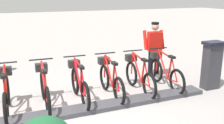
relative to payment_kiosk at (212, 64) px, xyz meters
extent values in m
plane|color=#ADA6A2|center=(-0.05, 3.66, -0.67)|extent=(60.00, 60.00, 0.00)
cube|color=#47474C|center=(-0.05, 3.66, -0.62)|extent=(0.44, 6.38, 0.10)
cube|color=#38383D|center=(0.00, 0.00, -0.07)|extent=(0.28, 0.44, 1.20)
cube|color=#194C8C|center=(0.15, 0.00, 0.28)|extent=(0.03, 0.30, 0.40)
cube|color=black|center=(0.00, 0.00, 0.57)|extent=(0.36, 0.52, 0.08)
torus|color=black|center=(-0.03, 1.09, -0.33)|extent=(0.67, 0.10, 0.67)
torus|color=black|center=(1.02, 1.05, -0.33)|extent=(0.67, 0.10, 0.67)
cylinder|color=red|center=(0.68, 1.06, -0.05)|extent=(0.60, 0.07, 0.70)
cylinder|color=red|center=(0.34, 1.08, -0.09)|extent=(0.16, 0.05, 0.61)
cylinder|color=red|center=(0.62, 1.06, 0.25)|extent=(0.69, 0.08, 0.11)
cylinder|color=red|center=(0.18, 1.08, -0.36)|extent=(0.43, 0.05, 0.09)
cylinder|color=red|center=(0.12, 1.09, -0.06)|extent=(0.33, 0.05, 0.56)
cylinder|color=red|center=(0.99, 1.05, -0.02)|extent=(0.10, 0.04, 0.62)
cube|color=black|center=(0.28, 1.08, 0.24)|extent=(0.22, 0.11, 0.06)
cylinder|color=black|center=(0.96, 1.05, 0.33)|extent=(0.06, 0.54, 0.03)
cube|color=#2D2D2D|center=(1.07, 1.04, 0.11)|extent=(0.21, 0.29, 0.18)
torus|color=black|center=(-0.03, 1.89, -0.33)|extent=(0.67, 0.10, 0.67)
torus|color=black|center=(1.02, 1.84, -0.33)|extent=(0.67, 0.10, 0.67)
cylinder|color=red|center=(0.68, 1.86, -0.05)|extent=(0.60, 0.07, 0.70)
cylinder|color=red|center=(0.34, 1.87, -0.09)|extent=(0.16, 0.05, 0.61)
cylinder|color=red|center=(0.62, 1.86, 0.25)|extent=(0.69, 0.08, 0.11)
cylinder|color=red|center=(0.18, 1.88, -0.36)|extent=(0.43, 0.05, 0.09)
cylinder|color=red|center=(0.12, 1.88, -0.06)|extent=(0.33, 0.05, 0.56)
cylinder|color=red|center=(0.99, 1.84, -0.02)|extent=(0.10, 0.04, 0.62)
cube|color=black|center=(0.28, 1.88, 0.24)|extent=(0.22, 0.11, 0.06)
cylinder|color=black|center=(0.96, 1.85, 0.33)|extent=(0.06, 0.54, 0.03)
cube|color=#2D2D2D|center=(1.07, 1.84, 0.11)|extent=(0.21, 0.29, 0.18)
torus|color=black|center=(-0.03, 2.69, -0.33)|extent=(0.67, 0.10, 0.67)
torus|color=black|center=(1.02, 2.64, -0.33)|extent=(0.67, 0.10, 0.67)
cylinder|color=red|center=(0.68, 2.66, -0.05)|extent=(0.60, 0.07, 0.70)
cylinder|color=red|center=(0.34, 2.67, -0.09)|extent=(0.16, 0.05, 0.61)
cylinder|color=red|center=(0.62, 2.66, 0.25)|extent=(0.69, 0.08, 0.11)
cylinder|color=red|center=(0.18, 2.68, -0.36)|extent=(0.43, 0.05, 0.09)
cylinder|color=red|center=(0.12, 2.68, -0.06)|extent=(0.33, 0.05, 0.56)
cylinder|color=red|center=(0.99, 2.64, -0.02)|extent=(0.10, 0.04, 0.62)
cube|color=black|center=(0.28, 2.67, 0.24)|extent=(0.22, 0.11, 0.06)
cylinder|color=black|center=(0.96, 2.64, 0.33)|extent=(0.06, 0.54, 0.03)
cube|color=#2D2D2D|center=(1.07, 2.64, 0.11)|extent=(0.21, 0.29, 0.18)
torus|color=black|center=(-0.03, 3.48, -0.33)|extent=(0.67, 0.10, 0.67)
torus|color=black|center=(1.02, 3.44, -0.33)|extent=(0.67, 0.10, 0.67)
cylinder|color=red|center=(0.68, 3.45, -0.05)|extent=(0.60, 0.07, 0.70)
cylinder|color=red|center=(0.34, 3.47, -0.09)|extent=(0.16, 0.05, 0.61)
cylinder|color=red|center=(0.62, 3.46, 0.25)|extent=(0.69, 0.08, 0.11)
cylinder|color=red|center=(0.18, 3.47, -0.36)|extent=(0.43, 0.05, 0.09)
cylinder|color=red|center=(0.12, 3.48, -0.06)|extent=(0.33, 0.05, 0.56)
cylinder|color=red|center=(0.99, 3.44, -0.02)|extent=(0.10, 0.04, 0.62)
cube|color=black|center=(0.28, 3.47, 0.24)|extent=(0.22, 0.11, 0.06)
cylinder|color=black|center=(0.96, 3.44, 0.33)|extent=(0.06, 0.54, 0.03)
cube|color=#2D2D2D|center=(1.07, 3.43, 0.11)|extent=(0.21, 0.29, 0.18)
torus|color=black|center=(-0.03, 4.28, -0.33)|extent=(0.67, 0.10, 0.67)
torus|color=black|center=(1.02, 4.23, -0.33)|extent=(0.67, 0.10, 0.67)
cylinder|color=red|center=(0.68, 4.25, -0.05)|extent=(0.60, 0.07, 0.70)
cylinder|color=red|center=(0.34, 4.26, -0.09)|extent=(0.16, 0.05, 0.61)
cylinder|color=red|center=(0.62, 4.25, 0.25)|extent=(0.69, 0.08, 0.11)
cylinder|color=red|center=(0.18, 4.27, -0.36)|extent=(0.43, 0.05, 0.09)
cylinder|color=red|center=(0.12, 4.27, -0.06)|extent=(0.33, 0.05, 0.56)
cylinder|color=red|center=(0.99, 4.23, -0.02)|extent=(0.10, 0.04, 0.62)
cube|color=black|center=(0.28, 4.27, 0.24)|extent=(0.22, 0.11, 0.06)
cylinder|color=black|center=(0.96, 4.24, 0.33)|extent=(0.06, 0.54, 0.03)
cube|color=#2D2D2D|center=(1.07, 4.23, 0.11)|extent=(0.21, 0.29, 0.18)
torus|color=black|center=(-0.03, 5.08, -0.33)|extent=(0.67, 0.10, 0.67)
torus|color=black|center=(1.02, 5.03, -0.33)|extent=(0.67, 0.10, 0.67)
cylinder|color=red|center=(0.68, 5.05, -0.05)|extent=(0.60, 0.07, 0.70)
cylinder|color=red|center=(0.34, 5.06, -0.09)|extent=(0.16, 0.05, 0.61)
cylinder|color=red|center=(0.62, 5.05, 0.25)|extent=(0.69, 0.08, 0.11)
cylinder|color=red|center=(0.18, 5.07, -0.36)|extent=(0.43, 0.05, 0.09)
cylinder|color=red|center=(0.12, 5.07, -0.06)|extent=(0.33, 0.05, 0.56)
cylinder|color=red|center=(0.99, 5.03, -0.02)|extent=(0.10, 0.04, 0.62)
cube|color=black|center=(0.28, 5.06, 0.24)|extent=(0.22, 0.11, 0.06)
cylinder|color=black|center=(0.96, 5.03, 0.33)|extent=(0.06, 0.54, 0.03)
cube|color=#2D2D2D|center=(1.07, 5.03, 0.11)|extent=(0.21, 0.29, 0.18)
cube|color=white|center=(1.52, 0.97, -0.62)|extent=(0.28, 0.17, 0.10)
cube|color=white|center=(1.35, 0.79, -0.62)|extent=(0.28, 0.17, 0.10)
cylinder|color=black|center=(1.46, 0.98, -0.24)|extent=(0.15, 0.15, 0.82)
cylinder|color=black|center=(1.41, 0.78, -0.24)|extent=(0.15, 0.15, 0.82)
cube|color=red|center=(1.44, 0.88, 0.43)|extent=(0.35, 0.45, 0.56)
cylinder|color=red|center=(1.60, 1.11, 0.46)|extent=(0.35, 0.18, 0.57)
cylinder|color=red|center=(1.47, 0.60, 0.46)|extent=(0.35, 0.18, 0.57)
sphere|color=tan|center=(1.44, 0.88, 0.86)|extent=(0.22, 0.22, 0.22)
cylinder|color=black|center=(1.45, 0.87, 0.96)|extent=(0.22, 0.22, 0.06)
camera|label=1|loc=(-4.99, 4.95, 1.84)|focal=41.19mm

